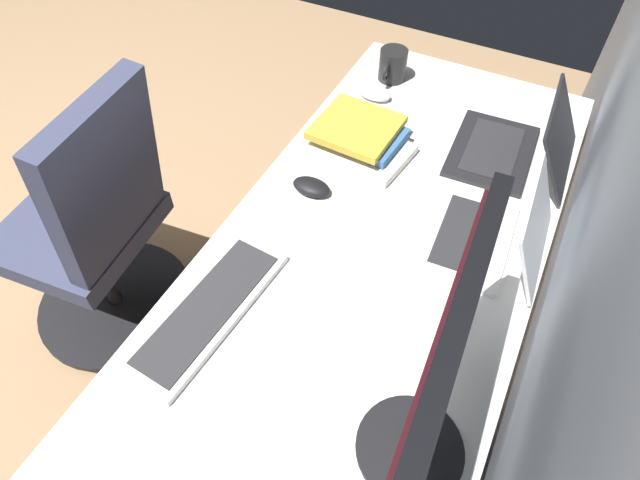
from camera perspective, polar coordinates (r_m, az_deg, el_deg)
desk at (r=1.24m, az=2.09°, el=-9.14°), size 2.11×0.75×0.73m
drawer_pedestal at (r=1.47m, az=-0.03°, el=-20.50°), size 0.40×0.51×0.69m
monitor_primary at (r=0.83m, az=11.73°, el=-15.31°), size 0.55×0.20×0.46m
laptop_left at (r=1.32m, az=17.99°, el=0.71°), size 0.31×0.30×0.20m
laptop_center at (r=1.57m, az=20.41°, el=9.38°), size 0.32×0.33×0.20m
keyboard_main at (r=1.20m, az=-11.85°, el=-7.30°), size 0.43×0.17×0.02m
mouse_main at (r=1.40m, az=-0.93°, el=5.70°), size 0.06×0.10×0.03m
mouse_spare at (r=1.73m, az=5.87°, el=15.32°), size 0.06×0.10×0.03m
book_stack_far at (r=1.53m, az=4.06°, el=10.88°), size 0.24×0.32×0.07m
coffee_mug at (r=1.80m, az=7.75°, el=18.03°), size 0.13×0.09×0.10m
office_chair at (r=1.81m, az=-22.68°, el=0.37°), size 0.56×0.57×0.97m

